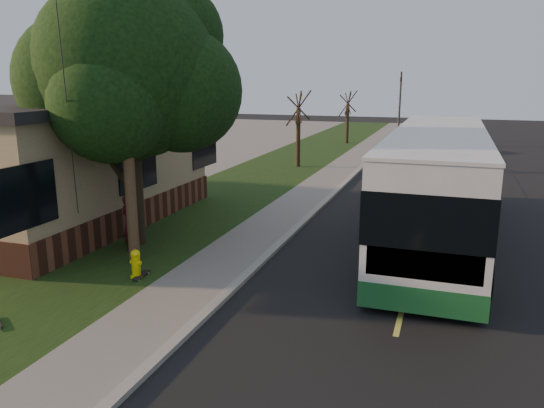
{
  "coord_description": "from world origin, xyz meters",
  "views": [
    {
      "loc": [
        4.77,
        -10.93,
        5.04
      ],
      "look_at": [
        0.01,
        3.08,
        1.5
      ],
      "focal_mm": 35.0,
      "sensor_mm": 36.0,
      "label": 1
    }
  ],
  "objects": [
    {
      "name": "dumpster",
      "position": [
        -9.5,
        6.5,
        0.62
      ],
      "size": [
        1.44,
        1.21,
        1.15
      ],
      "color": "black",
      "rests_on": "building_lot"
    },
    {
      "name": "utility_pole",
      "position": [
        -3.31,
        0.99,
        4.63
      ],
      "size": [
        2.86,
        3.21,
        9.07
      ],
      "color": "#473321",
      "rests_on": "ground"
    },
    {
      "name": "bare_tree_far",
      "position": [
        -3.0,
        30.0,
        2.0
      ],
      "size": [
        1.38,
        1.21,
        4.03
      ],
      "color": "black",
      "rests_on": "grass_verge"
    },
    {
      "name": "building_lot",
      "position": [
        -14.5,
        10.0,
        0.02
      ],
      "size": [
        15.0,
        80.0,
        0.04
      ],
      "primitive_type": "cube",
      "color": "slate",
      "rests_on": "ground"
    },
    {
      "name": "grass_verge",
      "position": [
        -4.5,
        10.0,
        0.04
      ],
      "size": [
        5.0,
        80.0,
        0.07
      ],
      "primitive_type": "cube",
      "color": "black",
      "rests_on": "ground"
    },
    {
      "name": "traffic_signal",
      "position": [
        0.5,
        34.0,
        3.16
      ],
      "size": [
        0.18,
        0.22,
        5.5
      ],
      "color": "#2D2D30",
      "rests_on": "ground"
    },
    {
      "name": "distant_car",
      "position": [
        2.99,
        27.05,
        0.76
      ],
      "size": [
        2.15,
        4.59,
        1.52
      ],
      "primitive_type": "imported",
      "rotation": [
        0.0,
        0.0,
        0.08
      ],
      "color": "black",
      "rests_on": "ground"
    },
    {
      "name": "transit_bus",
      "position": [
        4.41,
        6.17,
        1.84
      ],
      "size": [
        2.95,
        12.79,
        3.46
      ],
      "color": "silver",
      "rests_on": "ground"
    },
    {
      "name": "fire_hydrant",
      "position": [
        -2.6,
        0.0,
        0.43
      ],
      "size": [
        0.32,
        0.32,
        0.74
      ],
      "color": "yellow",
      "rests_on": "grass_verge"
    },
    {
      "name": "curb",
      "position": [
        0.0,
        10.0,
        0.06
      ],
      "size": [
        0.25,
        80.0,
        0.12
      ],
      "primitive_type": "cube",
      "color": "gray",
      "rests_on": "ground"
    },
    {
      "name": "road",
      "position": [
        4.0,
        10.0,
        0.01
      ],
      "size": [
        8.0,
        80.0,
        0.01
      ],
      "primitive_type": "cube",
      "color": "black",
      "rests_on": "ground"
    },
    {
      "name": "skateboarder",
      "position": [
        -3.88,
        1.73,
        0.93
      ],
      "size": [
        0.74,
        0.62,
        1.72
      ],
      "primitive_type": "imported",
      "rotation": [
        0.0,
        0.0,
        2.74
      ],
      "color": "#450D15",
      "rests_on": "grass_verge"
    },
    {
      "name": "leafy_tree",
      "position": [
        -4.17,
        2.65,
        5.17
      ],
      "size": [
        6.3,
        6.0,
        7.8
      ],
      "color": "black",
      "rests_on": "grass_verge"
    },
    {
      "name": "ground",
      "position": [
        0.0,
        0.0,
        0.0
      ],
      "size": [
        120.0,
        120.0,
        0.0
      ],
      "primitive_type": "plane",
      "color": "black",
      "rests_on": "ground"
    },
    {
      "name": "sidewalk",
      "position": [
        -1.0,
        10.0,
        0.04
      ],
      "size": [
        2.0,
        80.0,
        0.08
      ],
      "primitive_type": "cube",
      "color": "slate",
      "rests_on": "ground"
    },
    {
      "name": "skateboard_main",
      "position": [
        -2.5,
        0.06,
        0.12
      ],
      "size": [
        0.24,
        0.73,
        0.07
      ],
      "color": "black",
      "rests_on": "grass_verge"
    },
    {
      "name": "bare_tree_near",
      "position": [
        -3.5,
        18.0,
        2.15
      ],
      "size": [
        1.38,
        1.21,
        4.31
      ],
      "color": "black",
      "rests_on": "grass_verge"
    }
  ]
}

